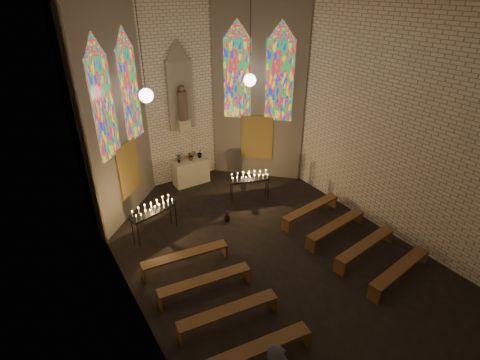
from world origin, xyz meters
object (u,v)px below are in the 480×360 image
at_px(aisle_flower_pot, 227,216).
at_px(votive_stand_right, 250,178).
at_px(votive_stand_left, 153,209).
at_px(altar, 191,172).

relative_size(aisle_flower_pot, votive_stand_right, 0.26).
bearing_deg(votive_stand_left, aisle_flower_pot, -28.03).
distance_m(altar, votive_stand_left, 3.66).
bearing_deg(altar, votive_stand_right, -62.02).
bearing_deg(votive_stand_left, votive_stand_right, -11.76).
distance_m(aisle_flower_pot, votive_stand_right, 1.77).
relative_size(altar, votive_stand_right, 0.93).
height_order(altar, votive_stand_left, votive_stand_left).
relative_size(altar, aisle_flower_pot, 3.62).
height_order(aisle_flower_pot, votive_stand_left, votive_stand_left).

